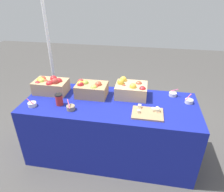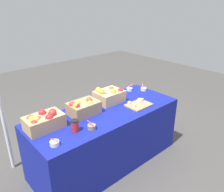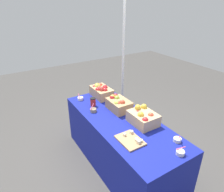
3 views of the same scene
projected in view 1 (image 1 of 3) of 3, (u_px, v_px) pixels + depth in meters
ground_plane at (110, 152)px, 2.59m from camera, size 10.00×10.00×0.00m
table at (110, 129)px, 2.41m from camera, size 1.90×0.76×0.74m
apple_crate_left at (50, 85)px, 2.39m from camera, size 0.38×0.24×0.20m
apple_crate_middle at (91, 89)px, 2.32m from camera, size 0.35×0.25×0.19m
apple_crate_right at (131, 90)px, 2.31m from camera, size 0.35×0.28×0.20m
cutting_board_front at (148, 113)px, 2.02m from camera, size 0.31×0.23×0.05m
sample_bowl_near at (32, 104)px, 2.15m from camera, size 0.09×0.09×0.10m
sample_bowl_mid at (71, 108)px, 2.08m from camera, size 0.09×0.09×0.11m
sample_bowl_far at (189, 101)px, 2.20m from camera, size 0.09×0.09×0.10m
sample_bowl_extra at (173, 94)px, 2.34m from camera, size 0.09×0.09×0.10m
coffee_cup at (59, 99)px, 2.15m from camera, size 0.08×0.08×0.13m
tent_pole at (49, 47)px, 2.78m from camera, size 0.04×0.04×2.24m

